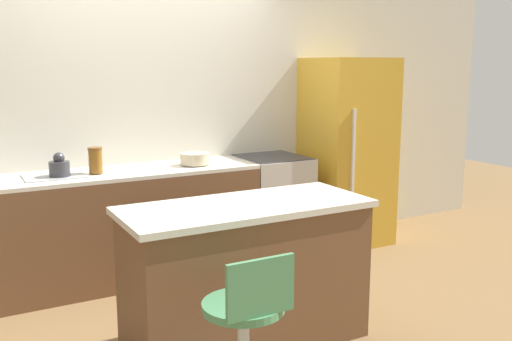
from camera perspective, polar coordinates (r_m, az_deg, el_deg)
ground_plane at (r=4.66m, az=-8.59°, el=-11.37°), size 14.00×14.00×0.00m
wall_back at (r=4.98m, az=-11.67°, el=5.36°), size 8.00×0.06×2.60m
back_counter at (r=4.72m, az=-14.20°, el=-5.52°), size 2.37×0.61×0.91m
kitchen_island at (r=3.59m, az=-1.00°, el=-10.31°), size 1.53×0.65×0.90m
oven_range at (r=5.26m, az=1.63°, el=-3.50°), size 0.58×0.63×0.91m
refrigerator at (r=5.60m, az=9.07°, el=1.85°), size 0.74×0.71×1.79m
stool_chair at (r=2.91m, az=-1.00°, el=-16.15°), size 0.41×0.41×0.86m
kettle at (r=4.49m, az=-19.06°, el=0.35°), size 0.15×0.15×0.18m
mixing_bowl at (r=4.79m, az=-6.13°, el=1.19°), size 0.24×0.24×0.09m
canister_jar at (r=4.53m, az=-15.76°, el=1.01°), size 0.11×0.11×0.20m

